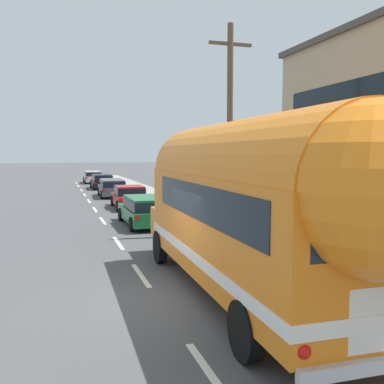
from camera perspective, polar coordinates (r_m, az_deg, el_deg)
name	(u,v)px	position (r m, az deg, el deg)	size (l,w,h in m)	color
ground_plane	(158,300)	(10.36, -4.51, -13.91)	(300.00, 300.00, 0.00)	#4C4C4F
lane_markings	(154,217)	(22.94, -4.95, -3.34)	(3.99, 80.00, 0.01)	silver
sidewalk_slab	(216,221)	(21.15, 3.18, -3.86)	(2.68, 90.00, 0.15)	gray
utility_pole	(230,127)	(17.74, 4.99, 8.49)	(1.80, 0.24, 8.50)	brown
painted_bus	(253,202)	(9.54, 8.01, -1.37)	(2.75, 11.14, 4.12)	orange
car_lead	(145,209)	(20.29, -6.19, -2.23)	(1.95, 4.64, 1.37)	#196633
car_second	(129,196)	(27.06, -8.24, -0.52)	(2.03, 4.52, 1.37)	#A5191E
car_third	(112,187)	(34.07, -10.50, 0.70)	(2.05, 4.83, 1.37)	#474C51
car_fourth	(102,180)	(41.99, -11.78, 1.50)	(1.93, 4.53, 1.37)	black
car_fifth	(93,176)	(50.12, -12.94, 2.03)	(1.92, 4.42, 1.37)	silver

